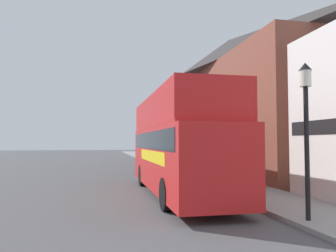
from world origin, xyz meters
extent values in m
plane|color=#4C4C4F|center=(0.00, 21.00, 0.00)|extent=(144.00, 144.00, 0.00)
cube|color=gray|center=(6.91, 18.00, 0.07)|extent=(2.82, 108.00, 0.14)
cube|color=brown|center=(11.32, 22.92, 3.98)|extent=(6.00, 25.58, 7.97)
pyramid|color=#383333|center=(11.32, 22.92, 9.55)|extent=(6.00, 25.58, 3.17)
cube|color=red|center=(3.68, 10.22, 1.56)|extent=(2.53, 10.59, 2.52)
cube|color=yellow|center=(3.68, 9.69, 1.69)|extent=(2.53, 5.83, 0.45)
cube|color=black|center=(3.68, 10.22, 2.32)|extent=(2.55, 9.75, 0.70)
cube|color=red|center=(3.68, 10.22, 2.87)|extent=(2.52, 9.75, 0.10)
cube|color=red|center=(2.47, 10.23, 3.56)|extent=(0.11, 9.74, 1.28)
cube|color=red|center=(4.88, 10.22, 3.56)|extent=(0.11, 9.74, 1.28)
cube|color=red|center=(3.66, 5.39, 3.56)|extent=(2.48, 0.08, 1.28)
cube|color=red|center=(3.70, 14.35, 3.56)|extent=(2.49, 1.49, 1.28)
cylinder|color=black|center=(2.58, 13.51, 0.55)|extent=(0.28, 1.09, 1.09)
cylinder|color=black|center=(4.81, 13.50, 0.55)|extent=(0.28, 1.09, 1.09)
cylinder|color=black|center=(2.55, 7.16, 0.55)|extent=(0.28, 1.09, 1.09)
cylinder|color=black|center=(4.78, 7.15, 0.55)|extent=(0.28, 1.09, 1.09)
cube|color=black|center=(4.39, 19.01, 0.53)|extent=(1.95, 4.33, 0.73)
cube|color=black|center=(4.40, 18.89, 1.14)|extent=(1.62, 2.12, 0.49)
cylinder|color=black|center=(3.53, 20.28, 0.30)|extent=(0.23, 0.61, 0.60)
cylinder|color=black|center=(5.10, 20.37, 0.30)|extent=(0.23, 0.61, 0.60)
cylinder|color=black|center=(3.68, 17.65, 0.30)|extent=(0.23, 0.61, 0.60)
cylinder|color=black|center=(5.25, 17.75, 0.30)|extent=(0.23, 0.61, 0.60)
cylinder|color=black|center=(5.96, 4.56, 1.97)|extent=(0.13, 0.13, 3.65)
cylinder|color=silver|center=(5.96, 4.56, 4.02)|extent=(0.32, 0.32, 0.45)
cone|color=black|center=(5.96, 4.56, 4.35)|extent=(0.35, 0.35, 0.22)
cylinder|color=black|center=(6.02, 14.44, 2.11)|extent=(0.13, 0.13, 3.93)
cylinder|color=silver|center=(6.02, 14.44, 4.30)|extent=(0.32, 0.32, 0.45)
cone|color=black|center=(6.02, 14.44, 4.63)|extent=(0.35, 0.35, 0.22)
cylinder|color=black|center=(5.90, 24.32, 2.02)|extent=(0.13, 0.13, 3.76)
cylinder|color=silver|center=(5.90, 24.32, 4.12)|extent=(0.32, 0.32, 0.45)
cone|color=black|center=(5.90, 24.32, 4.46)|extent=(0.35, 0.35, 0.22)
camera|label=1|loc=(0.39, -3.44, 2.25)|focal=35.00mm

